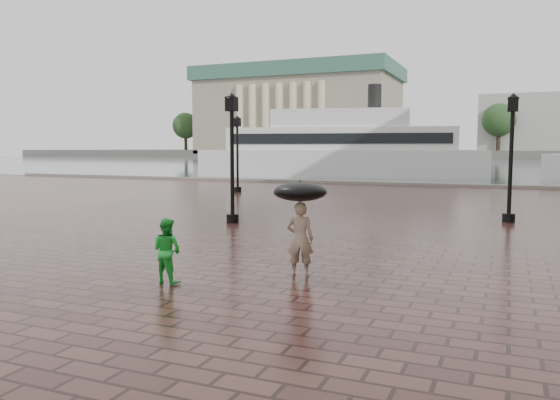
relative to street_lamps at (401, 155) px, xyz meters
The scene contains 11 objects.
ground 17.72m from the street_lamps, 85.10° to the right, with size 300.00×300.00×0.00m, color #361B18.
harbour_water 74.55m from the street_lamps, 88.85° to the left, with size 240.00×240.00×0.00m, color #495458.
quay_edge 14.76m from the street_lamps, 84.09° to the left, with size 80.00×0.60×0.30m, color slate.
far_shore 142.51m from the street_lamps, 89.40° to the left, with size 300.00×60.00×2.00m, color #4C4C47.
museum 138.40m from the street_lamps, 112.83° to the left, with size 57.00×32.50×26.00m.
far_trees 120.72m from the street_lamps, 89.29° to the left, with size 188.00×8.00×13.50m.
street_lamps is the anchor object (origin of this frame).
adult_pedestrian 14.23m from the street_lamps, 87.69° to the right, with size 0.56×0.37×1.54m, color gray.
child_pedestrian 15.85m from the street_lamps, 95.90° to the right, with size 0.62×0.48×1.28m, color green.
ferry_near 26.16m from the street_lamps, 112.52° to the left, with size 26.13×11.15×8.34m.
umbrella 14.15m from the street_lamps, 87.69° to the right, with size 1.10×1.10×1.10m.
Camera 1 is at (3.00, -6.97, 2.63)m, focal length 35.00 mm.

